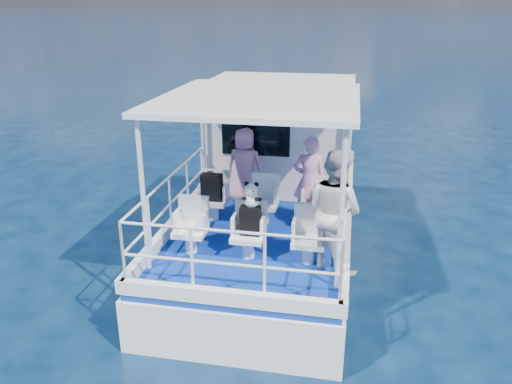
% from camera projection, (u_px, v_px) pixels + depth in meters
% --- Properties ---
extents(ground, '(2000.00, 2000.00, 0.00)m').
position_uv_depth(ground, '(261.00, 273.00, 8.88)').
color(ground, black).
rests_on(ground, ground).
extents(hull, '(3.00, 7.00, 1.60)m').
position_uv_depth(hull, '(270.00, 248.00, 9.80)').
color(hull, white).
rests_on(hull, ground).
extents(deck, '(2.90, 6.90, 0.10)m').
position_uv_depth(deck, '(271.00, 208.00, 9.51)').
color(deck, navy).
rests_on(deck, hull).
extents(cabin, '(2.85, 2.00, 2.20)m').
position_uv_depth(cabin, '(281.00, 133.00, 10.30)').
color(cabin, white).
rests_on(cabin, deck).
extents(canopy, '(3.00, 3.20, 0.08)m').
position_uv_depth(canopy, '(260.00, 99.00, 7.60)').
color(canopy, white).
rests_on(canopy, cabin).
extents(canopy_posts, '(2.77, 2.97, 2.20)m').
position_uv_depth(canopy_posts, '(259.00, 171.00, 7.95)').
color(canopy_posts, white).
rests_on(canopy_posts, deck).
extents(railings, '(2.84, 3.59, 1.00)m').
position_uv_depth(railings, '(255.00, 213.00, 7.87)').
color(railings, white).
rests_on(railings, deck).
extents(seat_port_fwd, '(0.48, 0.46, 0.38)m').
position_uv_depth(seat_port_fwd, '(214.00, 209.00, 8.85)').
color(seat_port_fwd, white).
rests_on(seat_port_fwd, deck).
extents(seat_center_fwd, '(0.48, 0.46, 0.38)m').
position_uv_depth(seat_center_fwd, '(263.00, 213.00, 8.69)').
color(seat_center_fwd, white).
rests_on(seat_center_fwd, deck).
extents(seat_stbd_fwd, '(0.48, 0.46, 0.38)m').
position_uv_depth(seat_stbd_fwd, '(315.00, 216.00, 8.53)').
color(seat_stbd_fwd, white).
rests_on(seat_stbd_fwd, deck).
extents(seat_port_aft, '(0.48, 0.46, 0.38)m').
position_uv_depth(seat_port_aft, '(191.00, 241.00, 7.65)').
color(seat_port_aft, white).
rests_on(seat_port_aft, deck).
extents(seat_center_aft, '(0.48, 0.46, 0.38)m').
position_uv_depth(seat_center_aft, '(248.00, 246.00, 7.49)').
color(seat_center_aft, white).
rests_on(seat_center_aft, deck).
extents(seat_stbd_aft, '(0.48, 0.46, 0.38)m').
position_uv_depth(seat_stbd_aft, '(308.00, 251.00, 7.33)').
color(seat_stbd_aft, white).
rests_on(seat_stbd_aft, deck).
extents(passenger_port_fwd, '(0.59, 0.45, 1.47)m').
position_uv_depth(passenger_port_fwd, '(245.00, 167.00, 9.36)').
color(passenger_port_fwd, pink).
rests_on(passenger_port_fwd, deck).
extents(passenger_stbd_fwd, '(0.64, 0.50, 1.54)m').
position_uv_depth(passenger_stbd_fwd, '(309.00, 180.00, 8.53)').
color(passenger_stbd_fwd, pink).
rests_on(passenger_stbd_fwd, deck).
extents(passenger_stbd_aft, '(1.09, 1.07, 1.78)m').
position_uv_depth(passenger_stbd_aft, '(334.00, 211.00, 6.95)').
color(passenger_stbd_aft, silver).
rests_on(passenger_stbd_aft, deck).
extents(backpack_port, '(0.36, 0.20, 0.47)m').
position_uv_depth(backpack_port, '(212.00, 187.00, 8.66)').
color(backpack_port, black).
rests_on(backpack_port, seat_port_fwd).
extents(backpack_center, '(0.30, 0.17, 0.44)m').
position_uv_depth(backpack_center, '(250.00, 221.00, 7.34)').
color(backpack_center, black).
rests_on(backpack_center, seat_center_aft).
extents(compact_camera, '(0.09, 0.06, 0.06)m').
position_uv_depth(compact_camera, '(210.00, 173.00, 8.55)').
color(compact_camera, black).
rests_on(compact_camera, backpack_port).
extents(panda, '(0.25, 0.21, 0.38)m').
position_uv_depth(panda, '(251.00, 195.00, 7.20)').
color(panda, white).
rests_on(panda, backpack_center).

